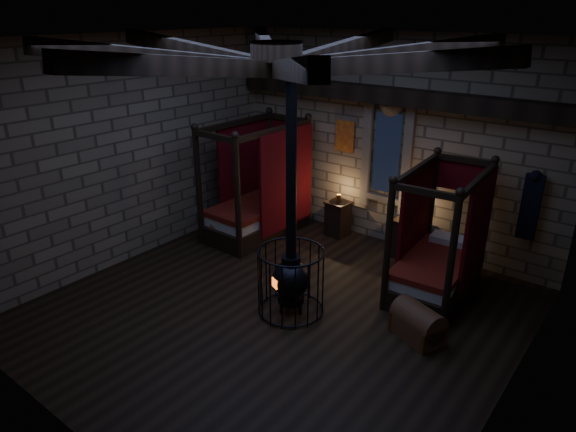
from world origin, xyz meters
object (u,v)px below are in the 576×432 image
Objects in this scene: bed_right at (438,262)px; stove at (291,276)px; bed_left at (259,206)px; trunk_right at (418,323)px; trunk_left at (231,233)px.

bed_right is 0.54× the size of stove.
bed_left is 2.75× the size of trunk_right.
stove is (-1.92, -0.59, 0.40)m from trunk_right.
bed_left is 3.27m from stove.
bed_left is at bearing 69.27° from trunk_left.
bed_right is 2.49× the size of trunk_right.
trunk_right is (4.43, -1.52, -0.35)m from bed_left.
trunk_right is 2.05m from stove.
bed_right is at bearing 76.96° from stove.
stove reaches higher than trunk_left.
trunk_left is at bearing -172.61° from bed_right.
stove is at bearing -45.08° from trunk_left.
trunk_left is 0.22× the size of stove.
trunk_left is 0.99× the size of trunk_right.
stove is at bearing -38.93° from bed_left.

